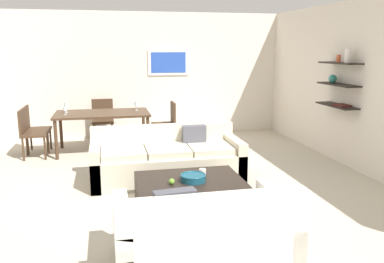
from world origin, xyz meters
name	(u,v)px	position (x,y,z in m)	size (l,w,h in m)	color
ground_plane	(174,186)	(0.00, 0.00, 0.00)	(18.00, 18.00, 0.00)	#BCB29E
back_wall_unit	(160,75)	(0.30, 3.53, 1.35)	(8.40, 0.09, 2.70)	silver
right_wall_shelf_unit	(347,84)	(3.03, 0.60, 1.35)	(0.34, 8.20, 2.70)	silver
sofa_beige	(167,161)	(-0.05, 0.34, 0.29)	(2.21, 0.90, 0.78)	beige
loveseat_white	(204,233)	(-0.08, -2.10, 0.29)	(1.63, 0.90, 0.78)	silver
coffee_table	(190,194)	(0.05, -0.85, 0.19)	(1.28, 0.96, 0.38)	black
decorative_bowl	(193,178)	(0.08, -0.92, 0.43)	(0.31, 0.31, 0.09)	navy
candle_jar	(202,172)	(0.25, -0.70, 0.42)	(0.09, 0.09, 0.08)	silver
apple_on_coffee_table	(172,182)	(-0.19, -0.98, 0.42)	(0.07, 0.07, 0.07)	#669E2D
dining_table	(102,116)	(-0.98, 2.25, 0.68)	(1.74, 0.98, 0.75)	#422D1E
dining_chair_left_near	(29,131)	(-2.26, 2.03, 0.50)	(0.44, 0.44, 0.88)	#422D1E
dining_chair_head	(103,117)	(-0.98, 3.15, 0.50)	(0.44, 0.44, 0.88)	#422D1E
dining_chair_left_far	(33,126)	(-2.26, 2.47, 0.50)	(0.44, 0.44, 0.88)	#422D1E
dining_chair_right_far	(168,121)	(0.29, 2.47, 0.50)	(0.44, 0.44, 0.88)	#422D1E
wine_glass_left_far	(66,106)	(-1.64, 2.38, 0.88)	(0.07, 0.07, 0.19)	silver
wine_glass_right_far	(136,104)	(-0.33, 2.38, 0.88)	(0.08, 0.08, 0.18)	silver
wine_glass_left_near	(65,109)	(-1.64, 2.13, 0.85)	(0.07, 0.07, 0.14)	silver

